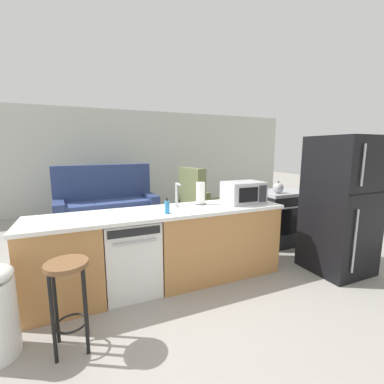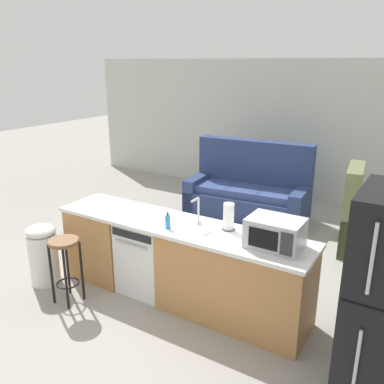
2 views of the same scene
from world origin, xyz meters
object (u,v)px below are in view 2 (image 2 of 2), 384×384
at_px(paper_towel_roll, 229,217).
at_px(soap_bottle, 168,222).
at_px(couch, 249,193).
at_px(dishwasher, 149,255).
at_px(armchair, 365,228).
at_px(trash_bin, 43,254).
at_px(microwave, 275,233).
at_px(bar_stool, 65,257).

height_order(paper_towel_roll, soap_bottle, paper_towel_roll).
xyz_separation_m(paper_towel_roll, couch, (-0.95, 2.68, -0.64)).
xyz_separation_m(dishwasher, armchair, (1.93, 2.36, -0.07)).
bearing_deg(trash_bin, paper_towel_roll, 18.68).
bearing_deg(armchair, dishwasher, -129.32).
bearing_deg(dishwasher, microwave, -0.05).
relative_size(microwave, paper_towel_roll, 1.77).
relative_size(dishwasher, armchair, 0.70).
bearing_deg(bar_stool, dishwasher, 49.17).
relative_size(dishwasher, soap_bottle, 4.77).
distance_m(bar_stool, trash_bin, 0.58).
distance_m(dishwasher, trash_bin, 1.27).
bearing_deg(soap_bottle, bar_stool, -151.52).
distance_m(paper_towel_roll, armchair, 2.53).
relative_size(paper_towel_roll, soap_bottle, 1.60).
distance_m(microwave, paper_towel_roll, 0.57).
relative_size(soap_bottle, armchair, 0.15).
relative_size(dishwasher, microwave, 1.68).
bearing_deg(soap_bottle, dishwasher, 157.43).
bearing_deg(trash_bin, armchair, 43.48).
height_order(soap_bottle, trash_bin, soap_bottle).
xyz_separation_m(paper_towel_roll, trash_bin, (-2.07, -0.70, -0.66)).
bearing_deg(dishwasher, bar_stool, -130.83).
relative_size(soap_bottle, trash_bin, 0.24).
bearing_deg(microwave, dishwasher, 179.95).
bearing_deg(bar_stool, trash_bin, 166.18).
distance_m(microwave, trash_bin, 2.76).
bearing_deg(trash_bin, couch, 71.61).
relative_size(microwave, couch, 0.24).
height_order(dishwasher, couch, couch).
distance_m(soap_bottle, armchair, 3.02).
height_order(microwave, soap_bottle, microwave).
distance_m(microwave, couch, 3.26).
height_order(paper_towel_roll, bar_stool, paper_towel_roll).
xyz_separation_m(dishwasher, bar_stool, (-0.60, -0.69, 0.11)).
xyz_separation_m(microwave, paper_towel_roll, (-0.55, 0.14, -0.00)).
height_order(bar_stool, armchair, armchair).
distance_m(trash_bin, couch, 3.56).
xyz_separation_m(dishwasher, microwave, (1.48, -0.00, 0.62)).
bearing_deg(couch, armchair, -13.35).
bearing_deg(dishwasher, trash_bin, -153.97).
bearing_deg(paper_towel_roll, couch, 109.48).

